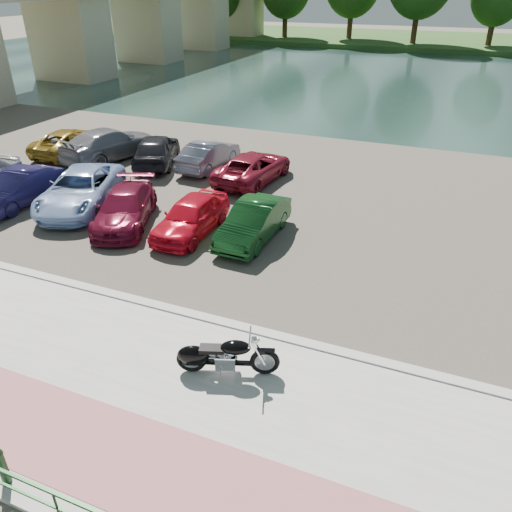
{
  "coord_description": "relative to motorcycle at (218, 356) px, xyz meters",
  "views": [
    {
      "loc": [
        4.79,
        -7.37,
        7.92
      ],
      "look_at": [
        0.13,
        3.94,
        1.1
      ],
      "focal_mm": 35.0,
      "sensor_mm": 36.0,
      "label": 1
    }
  ],
  "objects": [
    {
      "name": "kerb",
      "position": [
        -0.72,
        1.72,
        -0.49
      ],
      "size": [
        60.0,
        0.3,
        0.14
      ],
      "primitive_type": "cube",
      "color": "#A7A59D",
      "rests_on": "ground"
    },
    {
      "name": "car_9",
      "position": [
        -6.66,
        12.54,
        0.12
      ],
      "size": [
        1.58,
        3.97,
        1.29
      ],
      "primitive_type": "imported",
      "rotation": [
        0.0,
        0.0,
        3.09
      ],
      "color": "slate",
      "rests_on": "parking_lot"
    },
    {
      "name": "car_3",
      "position": [
        -6.66,
        5.91,
        0.1
      ],
      "size": [
        3.2,
        4.62,
        1.24
      ],
      "primitive_type": "imported",
      "rotation": [
        0.0,
        0.0,
        0.38
      ],
      "color": "maroon",
      "rests_on": "parking_lot"
    },
    {
      "name": "car_7",
      "position": [
        -11.84,
        11.96,
        0.23
      ],
      "size": [
        3.1,
        5.5,
        1.51
      ],
      "primitive_type": "imported",
      "rotation": [
        0.0,
        0.0,
        2.94
      ],
      "color": "gray",
      "rests_on": "parking_lot"
    },
    {
      "name": "far_bank",
      "position": [
        -0.72,
        71.72,
        -0.26
      ],
      "size": [
        120.0,
        24.0,
        0.6
      ],
      "primitive_type": "cube",
      "color": "#234C1B",
      "rests_on": "ground"
    },
    {
      "name": "railing",
      "position": [
        -0.72,
        -4.28,
        0.23
      ],
      "size": [
        24.04,
        0.05,
        0.9
      ],
      "color": "#16311A",
      "rests_on": "promenade"
    },
    {
      "name": "car_6",
      "position": [
        -14.13,
        11.84,
        0.11
      ],
      "size": [
        2.25,
        4.62,
        1.27
      ],
      "primitive_type": "imported",
      "rotation": [
        0.0,
        0.0,
        3.17
      ],
      "color": "olive",
      "rests_on": "parking_lot"
    },
    {
      "name": "car_5",
      "position": [
        -1.87,
        6.55,
        0.12
      ],
      "size": [
        1.43,
        3.89,
        1.27
      ],
      "primitive_type": "imported",
      "rotation": [
        0.0,
        0.0,
        -0.02
      ],
      "color": "#103B16",
      "rests_on": "parking_lot"
    },
    {
      "name": "motorcycle",
      "position": [
        0.0,
        0.0,
        0.0
      ],
      "size": [
        2.25,
        1.07,
        1.05
      ],
      "rotation": [
        0.0,
        0.0,
        0.34
      ],
      "color": "black",
      "rests_on": "promenade"
    },
    {
      "name": "car_2",
      "position": [
        -9.17,
        6.56,
        0.18
      ],
      "size": [
        3.87,
        5.56,
        1.41
      ],
      "primitive_type": "imported",
      "rotation": [
        0.0,
        0.0,
        0.33
      ],
      "color": "#9FBAE7",
      "rests_on": "parking_lot"
    },
    {
      "name": "ground",
      "position": [
        -0.72,
        -0.28,
        -0.56
      ],
      "size": [
        200.0,
        200.0,
        0.0
      ],
      "primitive_type": "plane",
      "color": "#595447",
      "rests_on": "ground"
    },
    {
      "name": "car_10",
      "position": [
        -4.06,
        11.73,
        0.11
      ],
      "size": [
        2.46,
        4.7,
        1.26
      ],
      "primitive_type": "imported",
      "rotation": [
        0.0,
        0.0,
        3.06
      ],
      "color": "maroon",
      "rests_on": "parking_lot"
    },
    {
      "name": "car_4",
      "position": [
        -4.06,
        6.12,
        0.13
      ],
      "size": [
        1.57,
        3.84,
        1.3
      ],
      "primitive_type": "imported",
      "rotation": [
        0.0,
        0.0,
        0.01
      ],
      "color": "red",
      "rests_on": "parking_lot"
    },
    {
      "name": "parking_lot",
      "position": [
        -0.72,
        10.72,
        -0.54
      ],
      "size": [
        60.0,
        18.0,
        0.04
      ],
      "primitive_type": "cube",
      "color": "#48423A",
      "rests_on": "ground"
    },
    {
      "name": "car_8",
      "position": [
        -9.2,
        12.05,
        0.22
      ],
      "size": [
        3.2,
        4.66,
        1.47
      ],
      "primitive_type": "imported",
      "rotation": [
        0.0,
        0.0,
        3.51
      ],
      "color": "black",
      "rests_on": "parking_lot"
    },
    {
      "name": "river",
      "position": [
        -0.72,
        39.72,
        -0.56
      ],
      "size": [
        120.0,
        40.0,
        0.0
      ],
      "primitive_type": "cube",
      "color": "#1B312C",
      "rests_on": "ground"
    },
    {
      "name": "bridge",
      "position": [
        -28.72,
        40.74,
        4.96
      ],
      "size": [
        7.0,
        56.0,
        8.55
      ],
      "color": "#C6B089",
      "rests_on": "ground"
    },
    {
      "name": "pink_path",
      "position": [
        -0.72,
        -2.78,
        -0.46
      ],
      "size": [
        60.0,
        2.0,
        0.01
      ],
      "primitive_type": "cube",
      "color": "#AA6062",
      "rests_on": "promenade"
    },
    {
      "name": "promenade",
      "position": [
        -0.72,
        -1.28,
        -0.51
      ],
      "size": [
        60.0,
        6.0,
        0.1
      ],
      "primitive_type": "cube",
      "color": "#A7A59D",
      "rests_on": "ground"
    },
    {
      "name": "car_1",
      "position": [
        -11.62,
        5.82,
        0.14
      ],
      "size": [
        1.6,
        4.08,
        1.32
      ],
      "primitive_type": "imported",
      "rotation": [
        0.0,
        0.0,
        0.05
      ],
      "color": "#18143F",
      "rests_on": "parking_lot"
    }
  ]
}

